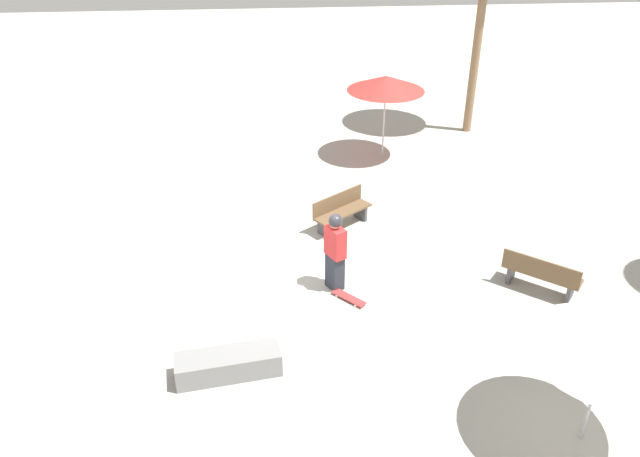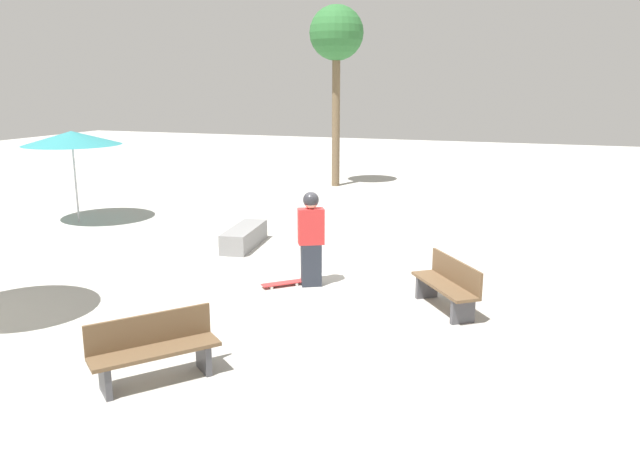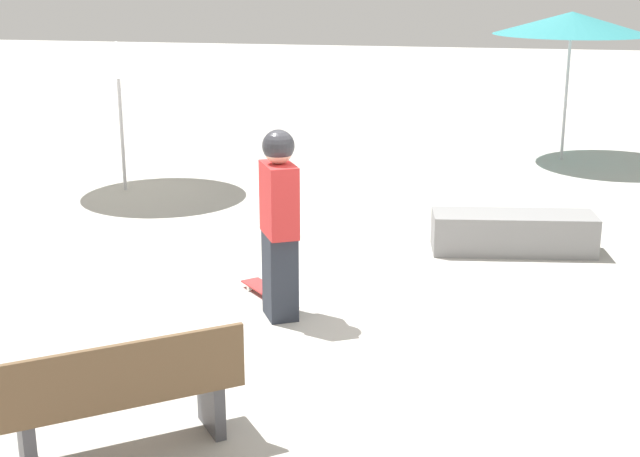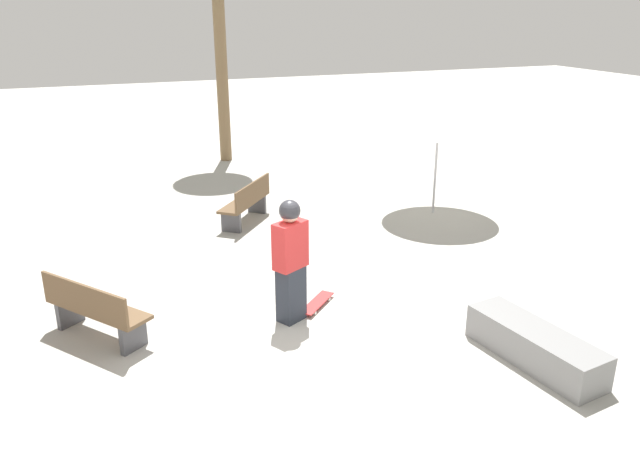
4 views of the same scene
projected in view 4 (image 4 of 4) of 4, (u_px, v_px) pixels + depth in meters
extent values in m
plane|color=#B2AFA8|center=(307.00, 354.00, 7.95)|extent=(60.00, 60.00, 0.00)
cube|color=#282D38|center=(291.00, 294.00, 8.68)|extent=(0.40, 0.44, 0.80)
cube|color=red|center=(290.00, 245.00, 8.43)|extent=(0.45, 0.54, 0.66)
sphere|color=beige|center=(290.00, 213.00, 8.28)|extent=(0.26, 0.26, 0.26)
sphere|color=#2D2D33|center=(290.00, 211.00, 8.27)|extent=(0.29, 0.29, 0.29)
cube|color=red|center=(317.00, 303.00, 9.17)|extent=(0.70, 0.72, 0.02)
cylinder|color=silver|center=(319.00, 297.00, 9.43)|extent=(0.06, 0.06, 0.05)
cylinder|color=silver|center=(329.00, 299.00, 9.36)|extent=(0.06, 0.06, 0.05)
cylinder|color=silver|center=(304.00, 311.00, 9.01)|extent=(0.06, 0.06, 0.05)
cylinder|color=silver|center=(315.00, 313.00, 8.94)|extent=(0.06, 0.06, 0.05)
cube|color=gray|center=(535.00, 345.00, 7.71)|extent=(1.90, 0.83, 0.45)
cube|color=#47474C|center=(231.00, 222.00, 12.12)|extent=(0.31, 0.36, 0.40)
cube|color=#47474C|center=(257.00, 204.00, 13.23)|extent=(0.31, 0.36, 0.40)
cube|color=brown|center=(244.00, 202.00, 12.60)|extent=(1.51, 1.36, 0.05)
cube|color=brown|center=(253.00, 192.00, 12.46)|extent=(1.26, 1.05, 0.40)
cube|color=#47474C|center=(70.00, 312.00, 8.61)|extent=(0.30, 0.36, 0.40)
cube|color=#47474C|center=(133.00, 336.00, 7.99)|extent=(0.30, 0.36, 0.40)
cube|color=brown|center=(98.00, 308.00, 8.22)|extent=(1.54, 1.31, 0.05)
cube|color=brown|center=(84.00, 298.00, 7.99)|extent=(1.31, 0.99, 0.40)
cylinder|color=#B7B7BC|center=(436.00, 167.00, 12.97)|extent=(0.05, 0.05, 2.01)
cone|color=white|center=(439.00, 121.00, 12.64)|extent=(2.34, 2.34, 0.38)
cylinder|color=brown|center=(221.00, 60.00, 16.83)|extent=(0.32, 0.32, 5.51)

